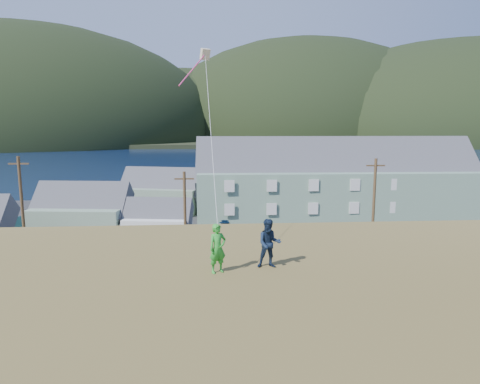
% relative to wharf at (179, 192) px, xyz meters
% --- Properties ---
extents(ground, '(900.00, 900.00, 0.00)m').
position_rel_wharf_xyz_m(ground, '(6.00, -40.00, -0.45)').
color(ground, '#0A1638').
rests_on(ground, ground).
extents(grass_strip, '(110.00, 8.00, 0.10)m').
position_rel_wharf_xyz_m(grass_strip, '(6.00, -42.00, -0.40)').
color(grass_strip, '#4C3D19').
rests_on(grass_strip, ground).
extents(waterfront_lot, '(72.00, 36.00, 0.12)m').
position_rel_wharf_xyz_m(waterfront_lot, '(6.00, -23.00, -0.39)').
color(waterfront_lot, '#28282B').
rests_on(waterfront_lot, ground).
extents(wharf, '(26.00, 14.00, 0.90)m').
position_rel_wharf_xyz_m(wharf, '(0.00, 0.00, 0.00)').
color(wharf, gray).
rests_on(wharf, ground).
extents(far_shore, '(900.00, 320.00, 2.00)m').
position_rel_wharf_xyz_m(far_shore, '(6.00, 290.00, 0.55)').
color(far_shore, black).
rests_on(far_shore, ground).
extents(far_hills, '(760.00, 265.00, 143.00)m').
position_rel_wharf_xyz_m(far_hills, '(41.59, 239.38, 1.55)').
color(far_hills, black).
rests_on(far_hills, ground).
extents(lodge, '(36.14, 10.82, 12.64)m').
position_rel_wharf_xyz_m(lodge, '(21.73, -18.98, 4.41)').
color(lodge, slate).
rests_on(lodge, waterfront_lot).
extents(shed_palegreen_near, '(10.58, 7.36, 7.23)m').
position_rel_wharf_xyz_m(shed_palegreen_near, '(-8.16, -27.64, 2.27)').
color(shed_palegreen_near, gray).
rests_on(shed_palegreen_near, waterfront_lot).
extents(shed_white, '(7.43, 5.44, 5.46)m').
position_rel_wharf_xyz_m(shed_white, '(0.12, -29.83, 1.67)').
color(shed_white, white).
rests_on(shed_white, waterfront_lot).
extents(shed_palegreen_far, '(12.23, 8.71, 7.45)m').
position_rel_wharf_xyz_m(shed_palegreen_far, '(-1.19, -14.51, 2.39)').
color(shed_palegreen_far, gray).
rests_on(shed_palegreen_far, waterfront_lot).
extents(utility_poles, '(29.28, 0.24, 9.49)m').
position_rel_wharf_xyz_m(utility_poles, '(4.29, -38.50, 4.15)').
color(utility_poles, '#47331E').
rests_on(utility_poles, waterfront_lot).
extents(parked_cars, '(25.40, 11.33, 1.53)m').
position_rel_wharf_xyz_m(parked_cars, '(-2.51, -18.87, 0.38)').
color(parked_cars, slate).
rests_on(parked_cars, waterfront_lot).
extents(kite_flyer_green, '(0.73, 0.64, 1.68)m').
position_rel_wharf_xyz_m(kite_flyer_green, '(5.86, -59.52, 7.59)').
color(kite_flyer_green, green).
rests_on(kite_flyer_green, hillside).
extents(kite_flyer_navy, '(0.86, 0.68, 1.72)m').
position_rel_wharf_xyz_m(kite_flyer_navy, '(7.66, -59.12, 7.61)').
color(kite_flyer_navy, '#142239').
rests_on(kite_flyer_navy, hillside).
extents(kite_rig, '(0.92, 4.88, 11.44)m').
position_rel_wharf_xyz_m(kite_rig, '(5.33, -50.73, 15.00)').
color(kite_rig, beige).
rests_on(kite_rig, ground).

